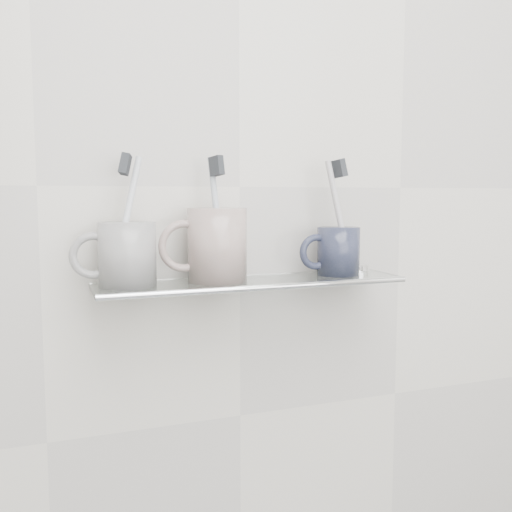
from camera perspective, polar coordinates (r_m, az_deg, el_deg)
name	(u,v)px	position (r m, az deg, el deg)	size (l,w,h in m)	color
wall_back	(240,187)	(0.97, -1.65, 6.93)	(2.50, 2.50, 0.00)	beige
shelf_glass	(252,282)	(0.92, -0.37, -2.64)	(0.50, 0.12, 0.01)	silver
shelf_rail	(265,287)	(0.87, 0.91, -3.16)	(0.01, 0.01, 0.50)	silver
bracket_left	(116,292)	(0.92, -13.82, -3.52)	(0.02, 0.02, 0.03)	silver
bracket_right	(352,279)	(1.05, 9.54, -2.23)	(0.02, 0.02, 0.03)	silver
mug_left	(127,254)	(0.87, -12.75, 0.16)	(0.09, 0.09, 0.10)	white
mug_left_handle	(93,256)	(0.87, -15.96, 0.05)	(0.07, 0.07, 0.01)	white
toothbrush_left	(126,219)	(0.87, -12.83, 3.65)	(0.01, 0.01, 0.19)	silver
bristles_left	(125,164)	(0.87, -12.96, 8.94)	(0.01, 0.02, 0.03)	#24272C
mug_center	(217,245)	(0.90, -3.90, 1.11)	(0.09, 0.09, 0.12)	silver
mug_center_handle	(184,246)	(0.89, -7.18, 1.00)	(0.08, 0.08, 0.01)	silver
toothbrush_center	(217,218)	(0.90, -3.92, 3.86)	(0.01, 0.01, 0.19)	#90A4B3
bristles_center	(217,166)	(0.90, -3.96, 8.97)	(0.01, 0.02, 0.03)	#24272C
mug_right	(338,251)	(0.98, 8.24, 0.50)	(0.07, 0.07, 0.08)	black
mug_right_handle	(316,252)	(0.96, 6.04, 0.41)	(0.06, 0.06, 0.01)	black
toothbrush_right	(339,216)	(0.98, 8.29, 4.00)	(0.01, 0.01, 0.19)	#B9ADAB
bristles_right	(340,168)	(0.98, 8.36, 8.67)	(0.01, 0.02, 0.03)	#24272C
chrome_cap	(357,269)	(1.01, 10.10, -1.29)	(0.04, 0.04, 0.02)	silver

